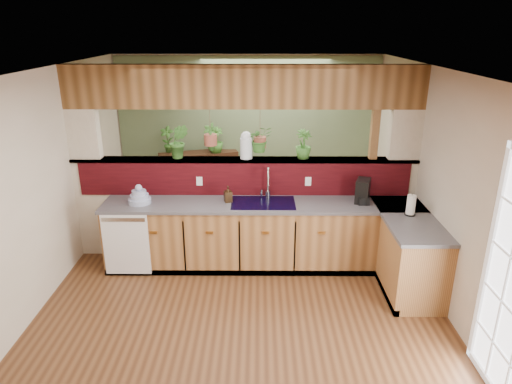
{
  "coord_description": "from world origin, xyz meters",
  "views": [
    {
      "loc": [
        0.19,
        -4.49,
        3.05
      ],
      "look_at": [
        0.16,
        0.7,
        1.15
      ],
      "focal_mm": 32.0,
      "sensor_mm": 36.0,
      "label": 1
    }
  ],
  "objects_px": {
    "soap_dispenser": "(228,194)",
    "paper_towel": "(411,205)",
    "faucet": "(268,182)",
    "shelving_console": "(199,177)",
    "glass_jar": "(246,145)",
    "coffee_maker": "(363,192)",
    "dish_stack": "(139,197)"
  },
  "relations": [
    {
      "from": "soap_dispenser",
      "to": "paper_towel",
      "type": "bearing_deg",
      "value": -10.82
    },
    {
      "from": "faucet",
      "to": "soap_dispenser",
      "type": "height_order",
      "value": "faucet"
    },
    {
      "from": "faucet",
      "to": "paper_towel",
      "type": "relative_size",
      "value": 1.61
    },
    {
      "from": "faucet",
      "to": "shelving_console",
      "type": "xyz_separation_m",
      "value": [
        -1.18,
        2.12,
        -0.63
      ]
    },
    {
      "from": "paper_towel",
      "to": "glass_jar",
      "type": "bearing_deg",
      "value": 159.08
    },
    {
      "from": "soap_dispenser",
      "to": "coffee_maker",
      "type": "bearing_deg",
      "value": -0.05
    },
    {
      "from": "coffee_maker",
      "to": "shelving_console",
      "type": "distance_m",
      "value": 3.33
    },
    {
      "from": "coffee_maker",
      "to": "soap_dispenser",
      "type": "bearing_deg",
      "value": -160.64
    },
    {
      "from": "dish_stack",
      "to": "soap_dispenser",
      "type": "height_order",
      "value": "dish_stack"
    },
    {
      "from": "glass_jar",
      "to": "faucet",
      "type": "bearing_deg",
      "value": -37.47
    },
    {
      "from": "soap_dispenser",
      "to": "shelving_console",
      "type": "height_order",
      "value": "soap_dispenser"
    },
    {
      "from": "coffee_maker",
      "to": "shelving_console",
      "type": "relative_size",
      "value": 0.22
    },
    {
      "from": "dish_stack",
      "to": "paper_towel",
      "type": "distance_m",
      "value": 3.38
    },
    {
      "from": "faucet",
      "to": "glass_jar",
      "type": "bearing_deg",
      "value": 142.53
    },
    {
      "from": "paper_towel",
      "to": "glass_jar",
      "type": "distance_m",
      "value": 2.2
    },
    {
      "from": "shelving_console",
      "to": "faucet",
      "type": "bearing_deg",
      "value": -78.88
    },
    {
      "from": "dish_stack",
      "to": "glass_jar",
      "type": "relative_size",
      "value": 0.8
    },
    {
      "from": "faucet",
      "to": "dish_stack",
      "type": "distance_m",
      "value": 1.66
    },
    {
      "from": "dish_stack",
      "to": "shelving_console",
      "type": "height_order",
      "value": "dish_stack"
    },
    {
      "from": "dish_stack",
      "to": "coffee_maker",
      "type": "xyz_separation_m",
      "value": [
        2.87,
        0.05,
        0.06
      ]
    },
    {
      "from": "soap_dispenser",
      "to": "coffee_maker",
      "type": "relative_size",
      "value": 0.7
    },
    {
      "from": "faucet",
      "to": "coffee_maker",
      "type": "xyz_separation_m",
      "value": [
        1.22,
        -0.12,
        -0.09
      ]
    },
    {
      "from": "shelving_console",
      "to": "coffee_maker",
      "type": "bearing_deg",
      "value": -61.0
    },
    {
      "from": "dish_stack",
      "to": "glass_jar",
      "type": "height_order",
      "value": "glass_jar"
    },
    {
      "from": "soap_dispenser",
      "to": "paper_towel",
      "type": "xyz_separation_m",
      "value": [
        2.22,
        -0.42,
        0.02
      ]
    },
    {
      "from": "faucet",
      "to": "paper_towel",
      "type": "distance_m",
      "value": 1.8
    },
    {
      "from": "paper_towel",
      "to": "shelving_console",
      "type": "height_order",
      "value": "paper_towel"
    },
    {
      "from": "dish_stack",
      "to": "shelving_console",
      "type": "bearing_deg",
      "value": 78.46
    },
    {
      "from": "coffee_maker",
      "to": "paper_towel",
      "type": "height_order",
      "value": "coffee_maker"
    },
    {
      "from": "dish_stack",
      "to": "paper_towel",
      "type": "height_order",
      "value": "paper_towel"
    },
    {
      "from": "dish_stack",
      "to": "shelving_console",
      "type": "distance_m",
      "value": 2.39
    },
    {
      "from": "paper_towel",
      "to": "shelving_console",
      "type": "distance_m",
      "value": 3.96
    }
  ]
}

